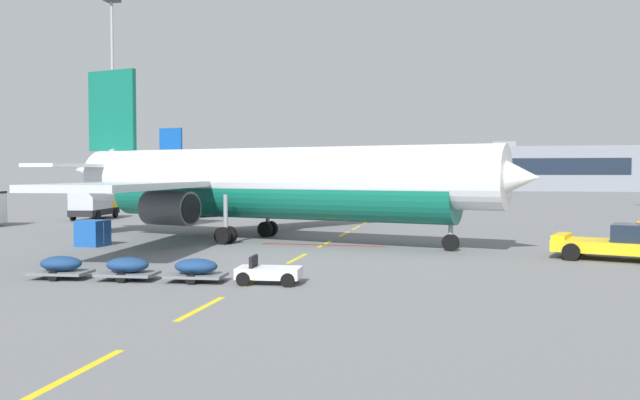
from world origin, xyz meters
The scene contains 12 objects.
ground centered at (40.00, 40.00, 0.00)m, with size 400.00×400.00×0.00m, color slate.
apron_paint_markings centered at (18.00, 37.48, 0.00)m, with size 8.00×94.51×0.01m.
airliner_foreground centered at (13.80, 23.51, 3.95)m, with size 34.45×33.58×12.20m.
pushback_tug centered at (34.56, 18.27, 0.90)m, with size 6.57×4.50×2.08m.
airliner_mid_left centered at (13.71, 108.12, 3.20)m, with size 27.74×28.19×9.89m.
airliner_far_center centered at (-7.44, 79.49, 3.84)m, with size 33.73×33.09×11.86m.
catering_truck centered at (-8.58, 39.49, 1.65)m, with size 3.50×7.29×3.14m.
fuel_service_truck centered at (-0.47, 43.57, 1.65)m, with size 5.43×7.30×3.14m.
baggage_train centered at (14.26, 7.13, 0.53)m, with size 11.68×2.41×1.14m.
uld_cargo_container centered at (4.14, 18.43, 0.80)m, with size 1.74×1.71×1.60m.
apron_light_mast_near centered at (-18.38, 60.51, 16.84)m, with size 1.80×1.80×27.39m.
terminal_satellite centered at (23.30, 160.95, 5.54)m, with size 92.04×24.69×12.65m.
Camera 1 is at (26.52, -18.14, 4.55)m, focal length 36.80 mm.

